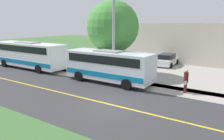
% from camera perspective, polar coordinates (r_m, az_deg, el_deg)
% --- Properties ---
extents(ground_plane, '(120.00, 120.00, 0.00)m').
position_cam_1_polar(ground_plane, '(14.19, -0.65, -9.07)').
color(ground_plane, '#3D6633').
extents(road_surface, '(8.00, 100.00, 0.01)m').
position_cam_1_polar(road_surface, '(14.19, -0.65, -9.05)').
color(road_surface, '#333335').
rests_on(road_surface, ground).
extents(sidewalk, '(2.40, 100.00, 0.01)m').
position_cam_1_polar(sidewalk, '(18.52, 8.31, -4.03)').
color(sidewalk, '#9E9991').
rests_on(sidewalk, ground).
extents(parking_lot_surface, '(14.00, 36.00, 0.01)m').
position_cam_1_polar(parking_lot_surface, '(24.35, 21.96, -0.85)').
color(parking_lot_surface, '#9E9991').
rests_on(parking_lot_surface, ground).
extents(road_centre_line, '(0.16, 100.00, 0.00)m').
position_cam_1_polar(road_centre_line, '(14.19, -0.65, -9.03)').
color(road_centre_line, gold).
rests_on(road_centre_line, ground).
extents(shuttle_bus_front, '(2.74, 8.09, 2.85)m').
position_cam_1_polar(shuttle_bus_front, '(19.04, -0.78, 1.41)').
color(shuttle_bus_front, silver).
rests_on(shuttle_bus_front, ground).
extents(transit_bus_rear, '(2.65, 10.23, 3.05)m').
position_cam_1_polar(transit_bus_rear, '(26.78, -21.19, 3.99)').
color(transit_bus_rear, white).
rests_on(transit_bus_rear, ground).
extents(pedestrian_with_bags, '(0.72, 0.34, 1.82)m').
position_cam_1_polar(pedestrian_with_bags, '(17.13, 18.93, -2.52)').
color(pedestrian_with_bags, '#4C1919').
rests_on(pedestrian_with_bags, ground).
extents(street_light_pole, '(1.97, 0.24, 7.64)m').
position_cam_1_polar(street_light_pole, '(18.89, 0.22, 9.44)').
color(street_light_pole, '#9E9EA3').
rests_on(street_light_pole, ground).
extents(parked_car_near, '(4.45, 2.12, 1.45)m').
position_cam_1_polar(parked_car_near, '(27.60, 14.31, 2.59)').
color(parked_car_near, white).
rests_on(parked_car_near, ground).
extents(tree_curbside, '(5.20, 5.20, 7.40)m').
position_cam_1_polar(tree_curbside, '(21.88, 0.21, 11.32)').
color(tree_curbside, '#4C3826').
rests_on(tree_curbside, ground).
extents(commercial_building, '(10.00, 17.54, 5.16)m').
position_cam_1_polar(commercial_building, '(33.51, 18.93, 7.23)').
color(commercial_building, beige).
rests_on(commercial_building, ground).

